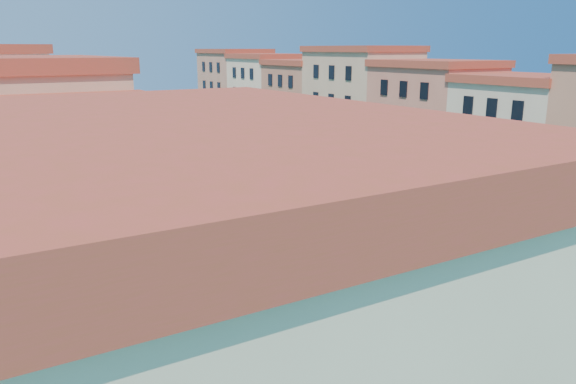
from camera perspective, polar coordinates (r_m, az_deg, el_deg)
name	(u,v)px	position (r m, az deg, el deg)	size (l,w,h in m)	color
right_bank_palazzos	(383,117)	(92.78, 9.63, 7.49)	(12.80, 128.40, 21.00)	#AD5E46
quay	(342,179)	(89.40, 5.48, 1.35)	(4.00, 140.00, 1.00)	gray
mooring_poles_right	(531,242)	(62.70, 23.43, -4.73)	(1.44, 54.24, 3.20)	#552E1D
vaporetto_far	(148,175)	(89.74, -14.00, 1.66)	(15.47, 21.29, 3.25)	silver
gondola_fore	(417,279)	(52.52, 13.00, -8.57)	(1.52, 11.85, 2.36)	black
gondola_right	(440,270)	(54.72, 15.18, -7.68)	(2.66, 12.05, 2.41)	black
gondola_far	(334,209)	(72.92, 4.66, -1.74)	(5.28, 12.02, 1.77)	black
motorboat_mid	(205,225)	(66.49, -8.46, -3.31)	(3.12, 6.83, 1.36)	silver
motorboat_far	(174,161)	(105.41, -11.47, 3.15)	(3.86, 7.34, 1.45)	white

